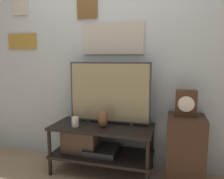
# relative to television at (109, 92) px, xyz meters

# --- Properties ---
(wall_back) EXTENTS (6.40, 0.08, 2.70)m
(wall_back) POSITION_rel_television_xyz_m (-0.06, 0.19, 0.45)
(wall_back) COLOR #B2BCC6
(wall_back) RESTS_ON ground_plane
(media_console) EXTENTS (1.14, 0.51, 0.55)m
(media_console) POSITION_rel_television_xyz_m (-0.15, -0.11, -0.57)
(media_console) COLOR black
(media_console) RESTS_ON ground_plane
(television) EXTENTS (0.95, 0.05, 0.71)m
(television) POSITION_rel_television_xyz_m (0.00, 0.00, 0.00)
(television) COLOR #333338
(television) RESTS_ON media_console
(vase_round_glass) EXTENTS (0.12, 0.12, 0.12)m
(vase_round_glass) POSITION_rel_television_xyz_m (-0.21, 0.10, -0.31)
(vase_round_glass) COLOR tan
(vase_round_glass) RESTS_ON media_console
(vase_urn_stoneware) EXTENTS (0.11, 0.11, 0.20)m
(vase_urn_stoneware) POSITION_rel_television_xyz_m (-0.02, -0.17, -0.26)
(vase_urn_stoneware) COLOR brown
(vase_urn_stoneware) RESTS_ON media_console
(candle_jar) EXTENTS (0.08, 0.08, 0.11)m
(candle_jar) POSITION_rel_television_xyz_m (-0.33, -0.22, -0.31)
(candle_jar) COLOR silver
(candle_jar) RESTS_ON media_console
(side_table) EXTENTS (0.38, 0.40, 0.70)m
(side_table) POSITION_rel_television_xyz_m (0.85, -0.06, -0.56)
(side_table) COLOR #382319
(side_table) RESTS_ON ground_plane
(mantel_clock) EXTENTS (0.21, 0.11, 0.27)m
(mantel_clock) POSITION_rel_television_xyz_m (0.83, -0.05, -0.07)
(mantel_clock) COLOR #422819
(mantel_clock) RESTS_ON side_table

